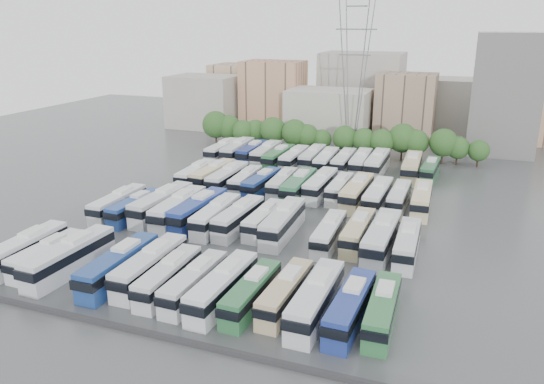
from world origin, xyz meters
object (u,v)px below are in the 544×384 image
at_px(electricity_pylon, 355,66).
at_px(bus_r0_s11, 316,299).
at_px(bus_r3_s5, 294,158).
at_px(bus_r3_s4, 279,157).
at_px(bus_r2_s7, 299,186).
at_px(bus_r1_s8, 283,222).
at_px(bus_r0_s0, 25,249).
at_px(bus_r1_s12, 382,237).
at_px(bus_r1_s2, 162,204).
at_px(bus_r3_s12, 412,167).
at_px(bus_r1_s6, 239,217).
at_px(bus_r2_s13, 422,199).
at_px(bus_r0_s7, 194,282).
at_px(bus_r3_s1, 238,151).
at_px(bus_r1_s11, 358,232).
at_px(bus_r0_s12, 350,307).
at_px(bus_r0_s6, 168,276).
at_px(bus_r2_s6, 282,183).
at_px(bus_r0_s10, 286,292).
at_px(bus_r2_s12, 399,197).
at_px(bus_r2_s5, 262,183).
at_px(bus_r2_s11, 378,196).
at_px(bus_r3_s8, 344,162).
at_px(bus_r0_s2, 69,257).
at_px(bus_r2_s3, 228,178).
at_px(bus_r3_s2, 252,152).
at_px(bus_r2_s2, 213,175).
at_px(bus_r0_s13, 383,310).
at_px(bus_r2_s10, 357,192).
at_px(bus_r0_s5, 150,266).
at_px(bus_r1_s3, 178,209).
at_px(bus_r2_s4, 245,181).
at_px(bus_r1_s13, 407,244).
at_px(bus_r3_s6, 313,158).
at_px(bus_r1_s7, 264,219).
at_px(bus_r1_s10, 329,233).
at_px(bus_r3_s10, 377,164).
at_px(bus_r1_s0, 118,204).
at_px(bus_r2_s1, 196,174).
at_px(bus_r0_s4, 119,265).
at_px(bus_r1_s4, 198,210).
at_px(bus_r3_s9, 361,162).
at_px(bus_r3_s7, 326,161).
at_px(bus_r0_s9, 251,293).
at_px(bus_r0_s1, 47,255).
at_px(bus_r0_s8, 223,286).
at_px(bus_r3_s3, 266,154).

height_order(electricity_pylon, bus_r0_s11, electricity_pylon).
bearing_deg(bus_r3_s5, bus_r3_s4, -179.64).
bearing_deg(bus_r2_s7, bus_r1_s8, -80.87).
height_order(bus_r0_s0, bus_r1_s12, bus_r1_s12).
xyz_separation_m(bus_r1_s2, bus_r3_s12, (32.83, 34.71, 0.02)).
relative_size(bus_r1_s6, bus_r2_s13, 0.98).
bearing_deg(bus_r1_s12, electricity_pylon, 107.24).
bearing_deg(bus_r3_s4, bus_r0_s7, -77.38).
bearing_deg(bus_r3_s1, bus_r1_s11, -49.38).
height_order(bus_r0_s11, bus_r3_s5, bus_r0_s11).
bearing_deg(bus_r0_s12, bus_r0_s6, -176.61).
xyz_separation_m(bus_r2_s6, bus_r3_s4, (-6.76, 16.88, 0.09)).
distance_m(bus_r0_s10, bus_r2_s12, 35.77).
relative_size(bus_r2_s5, bus_r2_s11, 0.93).
height_order(bus_r0_s11, bus_r2_s12, bus_r0_s11).
bearing_deg(bus_r3_s8, bus_r0_s2, -110.65).
height_order(bus_r1_s12, bus_r3_s8, bus_r1_s12).
distance_m(bus_r2_s3, bus_r3_s2, 19.86).
distance_m(bus_r1_s11, bus_r2_s2, 34.47).
xyz_separation_m(bus_r0_s7, bus_r0_s13, (19.70, 1.41, -0.01)).
bearing_deg(bus_r3_s4, bus_r1_s2, -98.65).
bearing_deg(bus_r2_s10, bus_r2_s11, -7.51).
height_order(bus_r0_s5, bus_r1_s3, bus_r1_s3).
bearing_deg(bus_r2_s4, bus_r0_s6, -82.23).
xyz_separation_m(bus_r1_s12, bus_r1_s13, (3.24, -0.30, -0.27)).
height_order(bus_r1_s8, bus_r3_s6, bus_r1_s8).
relative_size(bus_r1_s7, bus_r1_s10, 0.97).
distance_m(bus_r2_s2, bus_r3_s10, 31.71).
xyz_separation_m(bus_r1_s0, bus_r3_s2, (6.50, 37.52, 0.05)).
bearing_deg(bus_r3_s8, bus_r2_s1, -142.95).
distance_m(bus_r0_s4, bus_r1_s7, 22.17).
distance_m(bus_r1_s4, bus_r3_s6, 36.91).
bearing_deg(bus_r1_s11, electricity_pylon, 103.58).
distance_m(bus_r1_s4, bus_r3_s9, 39.53).
distance_m(bus_r1_s13, bus_r3_s9, 39.43).
bearing_deg(bus_r3_s1, bus_r3_s7, -6.92).
relative_size(bus_r1_s13, bus_r3_s10, 0.89).
bearing_deg(bus_r2_s1, bus_r1_s4, -62.64).
bearing_deg(bus_r2_s5, bus_r3_s1, 126.89).
relative_size(bus_r1_s4, bus_r1_s11, 1.13).
height_order(bus_r0_s2, bus_r2_s5, bus_r0_s2).
bearing_deg(bus_r2_s5, bus_r2_s6, 18.28).
bearing_deg(bus_r0_s9, bus_r0_s1, -178.65).
bearing_deg(bus_r3_s9, bus_r2_s3, -137.83).
height_order(bus_r0_s9, bus_r2_s4, bus_r2_s4).
distance_m(bus_r1_s2, bus_r1_s6, 13.01).
xyz_separation_m(bus_r1_s3, bus_r3_s2, (-3.51, 36.74, -0.14)).
xyz_separation_m(bus_r0_s8, bus_r1_s13, (16.64, 18.25, -0.08)).
relative_size(bus_r0_s10, bus_r0_s13, 1.00).
bearing_deg(bus_r2_s13, bus_r3_s3, 148.56).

